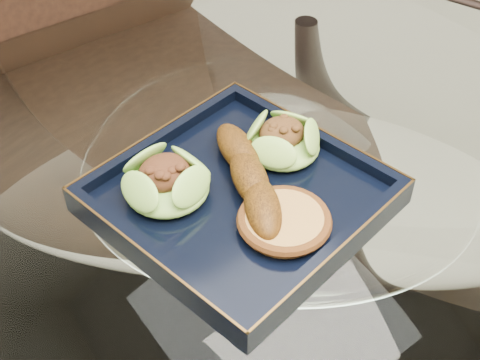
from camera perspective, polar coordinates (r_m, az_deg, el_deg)
dining_table at (r=0.88m, az=2.83°, el=-8.89°), size 1.13×1.13×0.77m
dining_chair at (r=1.19m, az=-7.55°, el=2.21°), size 0.40×0.40×0.93m
navy_plate at (r=0.74m, az=-0.00°, el=-1.70°), size 0.32×0.32×0.02m
lettuce_wrap_left at (r=0.72m, az=-6.28°, el=-0.28°), size 0.11×0.11×0.03m
lettuce_wrap_right at (r=0.77m, az=3.67°, el=3.24°), size 0.10×0.10×0.03m
roasted_plantain at (r=0.72m, az=0.82°, el=0.25°), size 0.10×0.18×0.03m
crumb_patty at (r=0.69m, az=3.79°, el=-3.59°), size 0.11×0.11×0.02m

